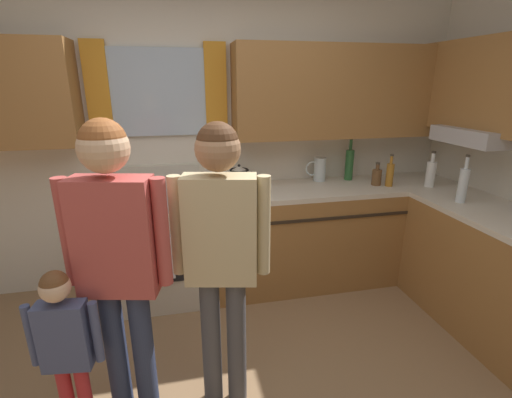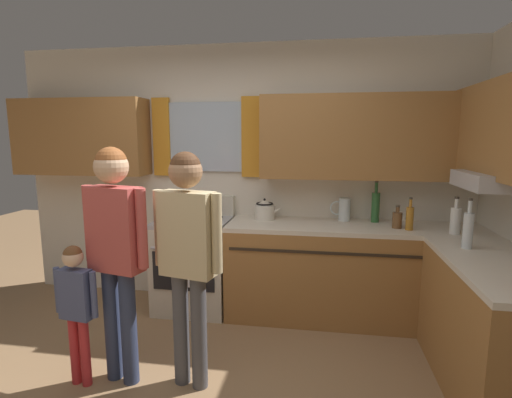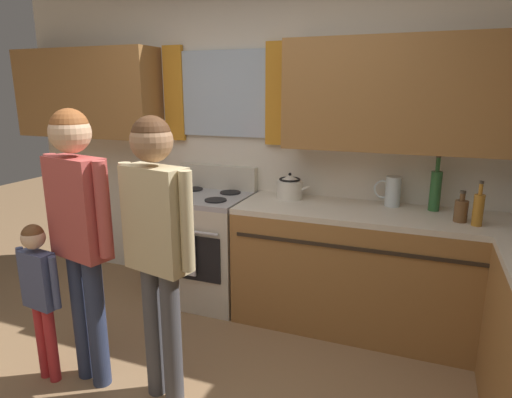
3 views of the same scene
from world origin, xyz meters
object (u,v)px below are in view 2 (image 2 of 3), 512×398
object	(u,v)px
stovetop_kettle	(265,210)
water_pitcher	(344,209)
bottle_tall_clear	(468,229)
adult_in_plaid	(188,243)
bottle_squat_brown	(397,220)
bottle_wine_green	(375,206)
bottle_milk_white	(455,220)
stove_oven	(194,262)
small_child	(76,299)
bottle_oil_amber	(410,218)
adult_holding_child	(115,238)

from	to	relation	value
stovetop_kettle	water_pitcher	distance (m)	0.76
stovetop_kettle	water_pitcher	bearing A→B (deg)	4.65
bottle_tall_clear	adult_in_plaid	world-z (taller)	adult_in_plaid
bottle_squat_brown	adult_in_plaid	xyz separation A→B (m)	(-1.53, -1.15, 0.04)
bottle_wine_green	adult_in_plaid	distance (m)	1.95
bottle_tall_clear	water_pitcher	size ratio (longest dim) A/B	1.67
bottle_milk_white	bottle_squat_brown	world-z (taller)	bottle_milk_white
stove_oven	small_child	bearing A→B (deg)	-106.42
stove_oven	stovetop_kettle	xyz separation A→B (m)	(0.69, 0.13, 0.53)
bottle_oil_amber	bottle_milk_white	size ratio (longest dim) A/B	0.91
bottle_wine_green	adult_holding_child	size ratio (longest dim) A/B	0.24
adult_in_plaid	bottle_tall_clear	bearing A→B (deg)	16.71
bottle_oil_amber	stove_oven	bearing A→B (deg)	176.78
stove_oven	adult_in_plaid	xyz separation A→B (m)	(0.36, -1.21, 0.55)
bottle_tall_clear	bottle_oil_amber	xyz separation A→B (m)	(-0.29, 0.52, -0.03)
bottle_wine_green	adult_holding_child	xyz separation A→B (m)	(-1.87, -1.41, -0.02)
stovetop_kettle	bottle_milk_white	bearing A→B (deg)	-11.29
stove_oven	water_pitcher	distance (m)	1.56
bottle_wine_green	adult_in_plaid	world-z (taller)	adult_in_plaid
water_pitcher	bottle_oil_amber	bearing A→B (deg)	-29.16
bottle_squat_brown	adult_in_plaid	distance (m)	1.92
adult_in_plaid	bottle_milk_white	bearing A→B (deg)	27.21
bottle_oil_amber	water_pitcher	xyz separation A→B (m)	(-0.54, 0.30, 0.00)
bottle_wine_green	small_child	distance (m)	2.64
bottle_milk_white	bottle_squat_brown	size ratio (longest dim) A/B	1.53
bottle_tall_clear	bottle_oil_amber	size ratio (longest dim) A/B	1.28
bottle_oil_amber	bottle_squat_brown	size ratio (longest dim) A/B	1.40
stovetop_kettle	bottle_tall_clear	bearing A→B (deg)	-25.72
bottle_oil_amber	adult_holding_child	xyz separation A→B (m)	(-2.12, -1.12, 0.02)
adult_holding_child	adult_in_plaid	distance (m)	0.49
adult_in_plaid	small_child	distance (m)	0.86
bottle_milk_white	bottle_oil_amber	bearing A→B (deg)	165.69
bottle_tall_clear	bottle_oil_amber	world-z (taller)	bottle_tall_clear
stovetop_kettle	adult_in_plaid	size ratio (longest dim) A/B	0.17
bottle_tall_clear	adult_holding_child	xyz separation A→B (m)	(-2.40, -0.60, -0.01)
bottle_oil_amber	small_child	size ratio (longest dim) A/B	0.29
bottle_milk_white	water_pitcher	world-z (taller)	bottle_milk_white
bottle_squat_brown	bottle_tall_clear	bearing A→B (deg)	-56.80
stove_oven	bottle_oil_amber	size ratio (longest dim) A/B	3.85
bottle_milk_white	small_child	size ratio (longest dim) A/B	0.32
bottle_tall_clear	bottle_squat_brown	size ratio (longest dim) A/B	1.79
bottle_squat_brown	bottle_wine_green	xyz separation A→B (m)	(-0.16, 0.23, 0.07)
bottle_wine_green	stove_oven	bearing A→B (deg)	-174.34
adult_holding_child	bottle_wine_green	bearing A→B (deg)	37.00
stovetop_kettle	adult_holding_child	world-z (taller)	adult_holding_child
bottle_wine_green	small_child	bearing A→B (deg)	-144.82
bottle_milk_white	bottle_wine_green	bearing A→B (deg)	147.90
adult_in_plaid	small_child	world-z (taller)	adult_in_plaid
bottle_oil_amber	stovetop_kettle	distance (m)	1.32
bottle_squat_brown	stovetop_kettle	xyz separation A→B (m)	(-1.21, 0.18, 0.02)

